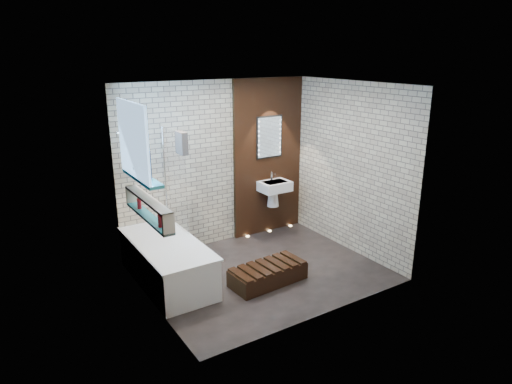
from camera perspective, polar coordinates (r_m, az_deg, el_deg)
ground at (r=6.57m, az=0.71°, el=-9.96°), size 3.20×3.20×0.00m
room_shell at (r=6.08m, az=0.76°, el=0.99°), size 3.24×3.20×2.60m
walnut_panel at (r=7.61m, az=1.51°, el=4.35°), size 1.30×0.06×2.60m
clerestory_window at (r=5.59m, az=-14.91°, el=5.29°), size 0.18×1.00×0.94m
display_niche at (r=5.60m, az=-13.34°, el=-2.02°), size 0.14×1.30×0.26m
bathtub at (r=6.30m, az=-11.06°, el=-8.59°), size 0.79×1.74×0.70m
bath_screen at (r=6.46m, az=-10.09°, el=1.52°), size 0.01×0.78×1.40m
towel at (r=6.06m, az=-9.31°, el=6.08°), size 0.09×0.23×0.30m
shower_head at (r=6.21m, az=-14.35°, el=7.44°), size 0.18×0.18×0.02m
washbasin at (r=7.59m, az=2.30°, el=0.31°), size 0.50×0.36×0.58m
led_mirror at (r=7.51m, az=1.69°, el=6.90°), size 0.50×0.02×0.70m
walnut_step at (r=6.24m, az=1.50°, el=-10.30°), size 1.06×0.52×0.23m
niche_bottles at (r=5.50m, az=-12.88°, el=-2.68°), size 0.06×0.79×0.15m
sill_vases at (r=5.65m, az=-14.03°, el=3.03°), size 0.20×0.56×0.35m
floor_uplights at (r=7.95m, az=1.72°, el=-4.88°), size 0.96×0.06×0.01m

